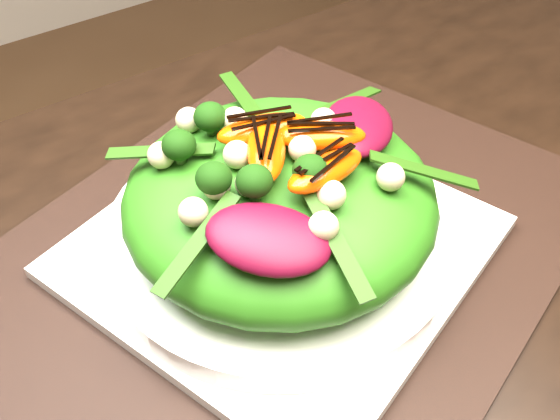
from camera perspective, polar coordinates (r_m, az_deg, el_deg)
placemat at (r=0.52m, az=-0.00°, el=-3.73°), size 0.59×0.51×0.00m
plate_base at (r=0.51m, az=0.00°, el=-3.19°), size 0.34×0.34×0.01m
salad_bowl at (r=0.50m, az=0.00°, el=-2.03°), size 0.33×0.33×0.02m
lettuce_mound at (r=0.47m, az=-0.00°, el=1.03°), size 0.24×0.24×0.08m
radicchio_leaf at (r=0.48m, az=6.84°, el=7.32°), size 0.09×0.09×0.02m
orange_segment at (r=0.46m, az=-3.17°, el=6.91°), size 0.07×0.04×0.02m
broccoli_floret at (r=0.45m, az=-8.56°, el=5.66°), size 0.03×0.03×0.03m
macadamia_nut at (r=0.45m, az=6.45°, el=5.15°), size 0.02×0.02×0.02m
balsamic_drizzle at (r=0.45m, az=-3.22°, el=7.81°), size 0.04×0.01×0.00m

